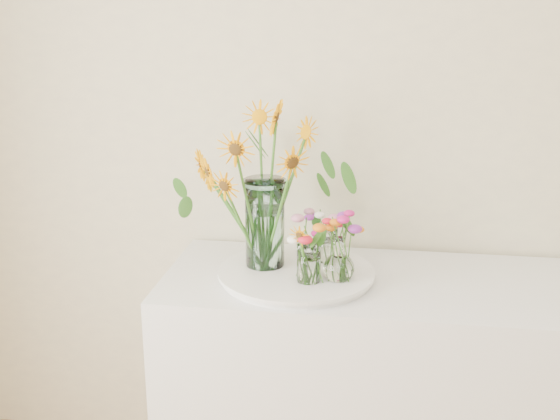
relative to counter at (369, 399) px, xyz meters
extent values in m
cube|color=white|center=(0.00, 0.00, 0.00)|extent=(1.40, 0.60, 0.90)
cylinder|color=white|center=(-0.26, -0.03, 0.46)|extent=(0.49, 0.49, 0.02)
cylinder|color=#A9D5D8|center=(-0.37, 0.00, 0.63)|extent=(0.14, 0.14, 0.30)
cylinder|color=white|center=(-0.21, -0.12, 0.54)|extent=(0.09, 0.09, 0.13)
cylinder|color=white|center=(-0.16, 0.07, 0.53)|extent=(0.08, 0.08, 0.12)
camera|label=1|loc=(0.01, -2.18, 1.35)|focal=45.00mm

